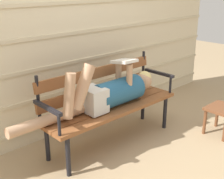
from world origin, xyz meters
TOP-DOWN VIEW (x-y plane):
  - ground_plane at (0.00, 0.00)m, footprint 12.00×12.00m
  - house_siding at (0.00, 0.72)m, footprint 4.94×0.08m
  - park_bench at (0.00, 0.18)m, footprint 1.58×0.46m
  - reclining_person at (-0.04, 0.12)m, footprint 1.70×0.27m
  - footstool at (1.05, -0.58)m, footprint 0.35×0.31m

SIDE VIEW (x-z plane):
  - ground_plane at x=0.00m, z-range 0.00..0.00m
  - footstool at x=1.05m, z-range 0.09..0.42m
  - park_bench at x=0.00m, z-range 0.04..0.91m
  - reclining_person at x=-0.04m, z-range 0.32..0.86m
  - house_siding at x=0.00m, z-range 0.00..2.57m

